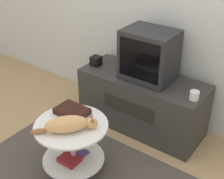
# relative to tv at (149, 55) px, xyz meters

# --- Properties ---
(ground_plane) EXTENTS (12.00, 12.00, 0.00)m
(ground_plane) POSITION_rel_tv_xyz_m (-0.10, -1.01, -0.84)
(ground_plane) COLOR tan
(rug) EXTENTS (1.79, 1.21, 0.02)m
(rug) POSITION_rel_tv_xyz_m (-0.10, -1.01, -0.83)
(rug) COLOR #4C423D
(rug) RESTS_ON ground_plane
(tv_stand) EXTENTS (1.31, 0.52, 0.59)m
(tv_stand) POSITION_rel_tv_xyz_m (-0.04, -0.01, -0.54)
(tv_stand) COLOR #33302D
(tv_stand) RESTS_ON ground_plane
(tv) EXTENTS (0.50, 0.38, 0.50)m
(tv) POSITION_rel_tv_xyz_m (0.00, 0.00, 0.00)
(tv) COLOR #232326
(tv) RESTS_ON tv_stand
(speaker) EXTENTS (0.10, 0.10, 0.10)m
(speaker) POSITION_rel_tv_xyz_m (-0.60, -0.07, -0.20)
(speaker) COLOR black
(speaker) RESTS_ON tv_stand
(mug) EXTENTS (0.08, 0.08, 0.08)m
(mug) POSITION_rel_tv_xyz_m (0.54, -0.11, -0.21)
(mug) COLOR white
(mug) RESTS_ON tv_stand
(coffee_table) EXTENTS (0.62, 0.62, 0.49)m
(coffee_table) POSITION_rel_tv_xyz_m (-0.16, -0.96, -0.51)
(coffee_table) COLOR #B2B2B7
(coffee_table) RESTS_ON rug
(dvd_box) EXTENTS (0.28, 0.20, 0.05)m
(dvd_box) POSITION_rel_tv_xyz_m (-0.26, -0.83, -0.30)
(dvd_box) COLOR black
(dvd_box) RESTS_ON coffee_table
(cat) EXTENTS (0.39, 0.42, 0.13)m
(cat) POSITION_rel_tv_xyz_m (-0.12, -1.02, -0.26)
(cat) COLOR tan
(cat) RESTS_ON coffee_table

